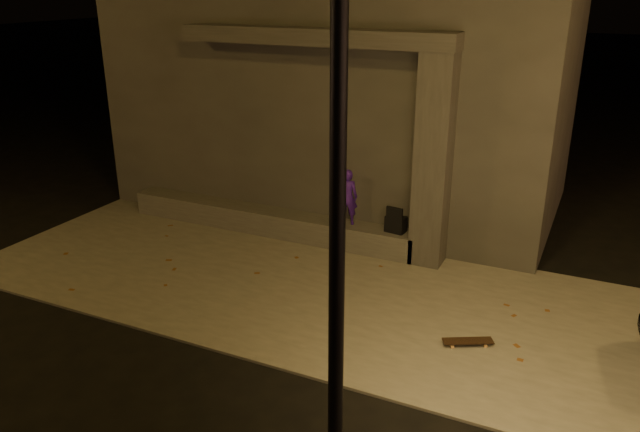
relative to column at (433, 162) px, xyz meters
The scene contains 10 objects.
ground 4.51m from the column, 114.39° to the right, with size 120.00×120.00×0.00m, color black.
sidewalk 3.04m from the column, 134.17° to the right, with size 11.00×4.40×0.04m, color #645F58.
building 3.92m from the column, 134.55° to the left, with size 9.00×5.10×5.22m.
ledge 3.57m from the column, behind, with size 6.00×0.55×0.45m, color #4C4A45.
column is the anchor object (origin of this frame).
canopy 2.93m from the column, behind, with size 5.00×0.70×0.28m, color #393734.
skateboarder 1.75m from the column, behind, with size 0.38×0.25×1.03m, color #3E179A.
backpack 1.33m from the column, behind, with size 0.38×0.27×0.49m.
skateboard 3.22m from the column, 62.21° to the right, with size 0.68×0.47×0.07m.
street_lamp_0 5.95m from the column, 83.30° to the right, with size 0.36×0.36×7.44m.
Camera 1 is at (4.26, -6.08, 4.67)m, focal length 35.00 mm.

